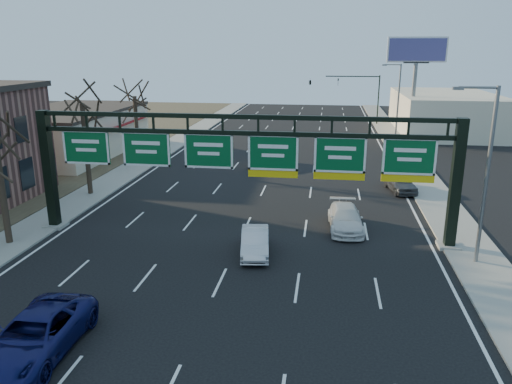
% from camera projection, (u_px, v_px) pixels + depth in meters
% --- Properties ---
extents(ground, '(160.00, 160.00, 0.00)m').
position_uv_depth(ground, '(210.00, 303.00, 21.73)').
color(ground, black).
rests_on(ground, ground).
extents(sidewalk_left, '(3.00, 120.00, 0.12)m').
position_uv_depth(sidewalk_left, '(118.00, 178.00, 42.49)').
color(sidewalk_left, gray).
rests_on(sidewalk_left, ground).
extents(sidewalk_right, '(3.00, 120.00, 0.12)m').
position_uv_depth(sidewalk_right, '(429.00, 189.00, 38.97)').
color(sidewalk_right, gray).
rests_on(sidewalk_right, ground).
extents(lane_markings, '(21.60, 120.00, 0.01)m').
position_uv_depth(lane_markings, '(266.00, 184.00, 40.74)').
color(lane_markings, white).
rests_on(lane_markings, ground).
extents(sign_gantry, '(24.60, 1.20, 7.20)m').
position_uv_depth(sign_gantry, '(244.00, 160.00, 28.03)').
color(sign_gantry, black).
rests_on(sign_gantry, ground).
extents(cream_strip, '(10.90, 18.40, 4.70)m').
position_uv_depth(cream_strip, '(72.00, 132.00, 51.60)').
color(cream_strip, beige).
rests_on(cream_strip, ground).
extents(building_right_distant, '(12.00, 20.00, 5.00)m').
position_uv_depth(building_right_distant, '(445.00, 112.00, 65.83)').
color(building_right_distant, beige).
rests_on(building_right_distant, ground).
extents(tree_mid, '(3.60, 3.60, 9.24)m').
position_uv_depth(tree_mid, '(81.00, 89.00, 35.57)').
color(tree_mid, black).
rests_on(tree_mid, sidewalk_left).
extents(tree_far, '(3.60, 3.60, 8.86)m').
position_uv_depth(tree_far, '(134.00, 85.00, 45.18)').
color(tree_far, black).
rests_on(tree_far, sidewalk_left).
extents(streetlight_near, '(2.15, 0.22, 9.00)m').
position_uv_depth(streetlight_near, '(485.00, 167.00, 24.31)').
color(streetlight_near, slate).
rests_on(streetlight_near, sidewalk_right).
extents(streetlight_far, '(2.15, 0.22, 9.00)m').
position_uv_depth(streetlight_far, '(397.00, 99.00, 56.64)').
color(streetlight_far, slate).
rests_on(streetlight_far, sidewalk_right).
extents(billboard_right, '(7.00, 0.50, 12.00)m').
position_uv_depth(billboard_right, '(416.00, 62.00, 59.92)').
color(billboard_right, slate).
rests_on(billboard_right, ground).
extents(traffic_signal_mast, '(10.16, 0.54, 7.00)m').
position_uv_depth(traffic_signal_mast, '(336.00, 86.00, 71.72)').
color(traffic_signal_mast, black).
rests_on(traffic_signal_mast, ground).
extents(car_blue_suv, '(2.62, 5.58, 1.54)m').
position_uv_depth(car_blue_suv, '(36.00, 335.00, 17.87)').
color(car_blue_suv, '#121550').
rests_on(car_blue_suv, ground).
extents(car_silver_sedan, '(1.97, 4.27, 1.36)m').
position_uv_depth(car_silver_sedan, '(255.00, 242.00, 26.74)').
color(car_silver_sedan, silver).
rests_on(car_silver_sedan, ground).
extents(car_white_wagon, '(2.26, 4.93, 1.40)m').
position_uv_depth(car_white_wagon, '(345.00, 218.00, 30.35)').
color(car_white_wagon, silver).
rests_on(car_white_wagon, ground).
extents(car_grey_far, '(2.48, 4.45, 1.43)m').
position_uv_depth(car_grey_far, '(400.00, 182.00, 38.47)').
color(car_grey_far, '#444649').
rests_on(car_grey_far, ground).
extents(car_silver_distant, '(1.87, 4.82, 1.57)m').
position_uv_depth(car_silver_distant, '(262.00, 157.00, 47.12)').
color(car_silver_distant, silver).
rests_on(car_silver_distant, ground).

